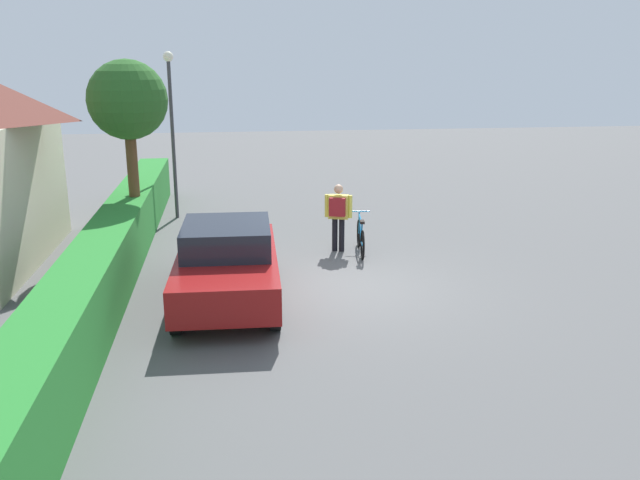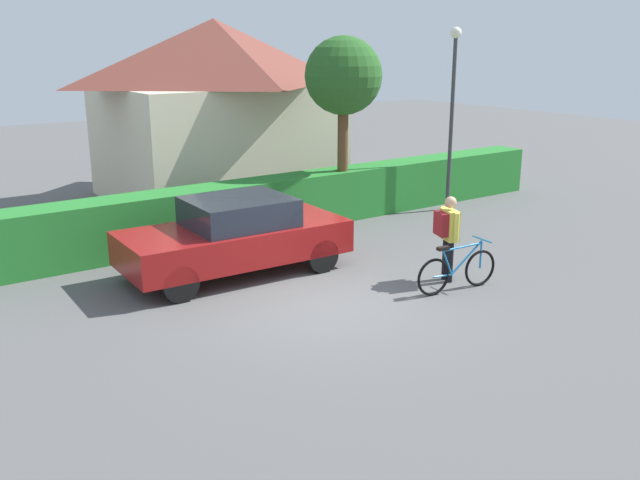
{
  "view_description": "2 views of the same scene",
  "coord_description": "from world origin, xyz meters",
  "px_view_note": "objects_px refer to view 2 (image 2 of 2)",
  "views": [
    {
      "loc": [
        -12.27,
        2.22,
        4.39
      ],
      "look_at": [
        0.31,
        0.42,
        0.91
      ],
      "focal_mm": 36.95,
      "sensor_mm": 36.0,
      "label": 1
    },
    {
      "loc": [
        -6.47,
        -8.99,
        4.34
      ],
      "look_at": [
        0.49,
        0.83,
        0.85
      ],
      "focal_mm": 39.12,
      "sensor_mm": 36.0,
      "label": 2
    }
  ],
  "objects_px": {
    "bicycle": "(457,270)",
    "street_lamp": "(453,96)",
    "person_rider": "(448,231)",
    "tree_kerbside": "(343,78)",
    "parked_car_near": "(235,236)"
  },
  "relations": [
    {
      "from": "bicycle",
      "to": "person_rider",
      "type": "bearing_deg",
      "value": 66.08
    },
    {
      "from": "bicycle",
      "to": "street_lamp",
      "type": "bearing_deg",
      "value": 46.23
    },
    {
      "from": "bicycle",
      "to": "tree_kerbside",
      "type": "distance_m",
      "value": 6.25
    },
    {
      "from": "bicycle",
      "to": "street_lamp",
      "type": "height_order",
      "value": "street_lamp"
    },
    {
      "from": "parked_car_near",
      "to": "tree_kerbside",
      "type": "bearing_deg",
      "value": 27.35
    },
    {
      "from": "person_rider",
      "to": "bicycle",
      "type": "bearing_deg",
      "value": -113.92
    },
    {
      "from": "bicycle",
      "to": "person_rider",
      "type": "relative_size",
      "value": 1.07
    },
    {
      "from": "person_rider",
      "to": "tree_kerbside",
      "type": "distance_m",
      "value": 5.49
    },
    {
      "from": "person_rider",
      "to": "tree_kerbside",
      "type": "bearing_deg",
      "value": 75.95
    },
    {
      "from": "street_lamp",
      "to": "bicycle",
      "type": "bearing_deg",
      "value": -133.77
    },
    {
      "from": "person_rider",
      "to": "street_lamp",
      "type": "relative_size",
      "value": 0.35
    },
    {
      "from": "person_rider",
      "to": "tree_kerbside",
      "type": "relative_size",
      "value": 0.36
    },
    {
      "from": "bicycle",
      "to": "tree_kerbside",
      "type": "xyz_separation_m",
      "value": [
        1.41,
        5.26,
        3.06
      ]
    },
    {
      "from": "tree_kerbside",
      "to": "street_lamp",
      "type": "bearing_deg",
      "value": -14.52
    },
    {
      "from": "bicycle",
      "to": "street_lamp",
      "type": "distance_m",
      "value": 6.75
    }
  ]
}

